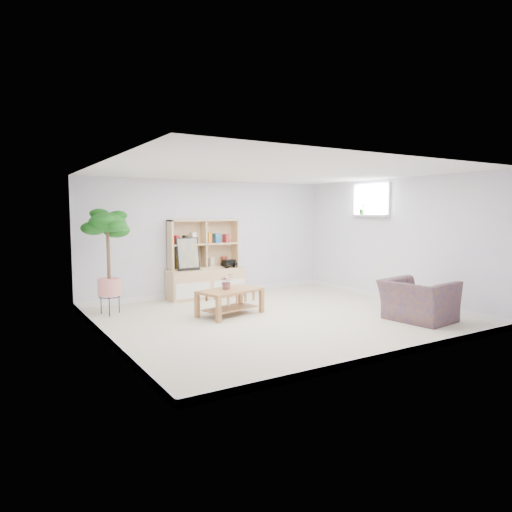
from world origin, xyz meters
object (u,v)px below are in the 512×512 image
coffee_table (230,302)px  armchair (418,298)px  floor_tree (109,262)px  storage_unit (206,259)px

coffee_table → armchair: armchair is taller
armchair → floor_tree: bearing=46.6°
floor_tree → armchair: size_ratio=1.78×
storage_unit → coffee_table: 1.79m
floor_tree → armchair: 5.15m
coffee_table → armchair: bearing=-54.9°
coffee_table → floor_tree: 2.17m
storage_unit → armchair: 4.17m
storage_unit → armchair: storage_unit is taller
coffee_table → storage_unit: bearing=62.7°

